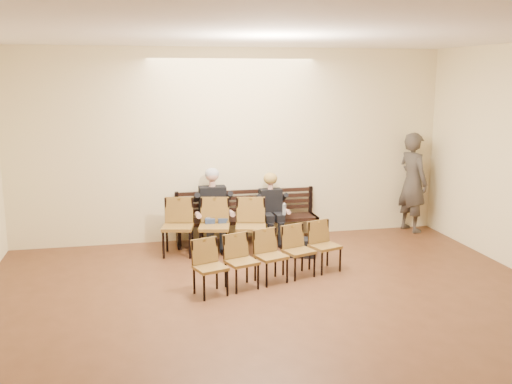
{
  "coord_description": "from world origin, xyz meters",
  "views": [
    {
      "loc": [
        -1.77,
        -5.25,
        2.99
      ],
      "look_at": [
        0.23,
        4.05,
        1.05
      ],
      "focal_mm": 40.0,
      "sensor_mm": 36.0,
      "label": 1
    }
  ],
  "objects_px": {
    "bench": "(248,230)",
    "chair_row_front": "(214,227)",
    "bag": "(302,247)",
    "chair_row_back": "(271,257)",
    "seated_man": "(213,208)",
    "seated_woman": "(272,211)",
    "laptop": "(214,219)",
    "water_bottle": "(284,216)",
    "passerby": "(413,175)"
  },
  "relations": [
    {
      "from": "bag",
      "to": "passerby",
      "type": "height_order",
      "value": "passerby"
    },
    {
      "from": "seated_woman",
      "to": "chair_row_back",
      "type": "xyz_separation_m",
      "value": [
        -0.49,
        -2.0,
        -0.19
      ]
    },
    {
      "from": "water_bottle",
      "to": "bag",
      "type": "bearing_deg",
      "value": -76.82
    },
    {
      "from": "water_bottle",
      "to": "chair_row_back",
      "type": "bearing_deg",
      "value": -110.76
    },
    {
      "from": "bench",
      "to": "laptop",
      "type": "bearing_deg",
      "value": -152.11
    },
    {
      "from": "laptop",
      "to": "chair_row_front",
      "type": "relative_size",
      "value": 0.17
    },
    {
      "from": "seated_woman",
      "to": "passerby",
      "type": "distance_m",
      "value": 2.93
    },
    {
      "from": "chair_row_front",
      "to": "laptop",
      "type": "bearing_deg",
      "value": 94.72
    },
    {
      "from": "seated_woman",
      "to": "bench",
      "type": "bearing_deg",
      "value": 164.18
    },
    {
      "from": "seated_man",
      "to": "passerby",
      "type": "distance_m",
      "value": 3.97
    },
    {
      "from": "bench",
      "to": "seated_woman",
      "type": "distance_m",
      "value": 0.57
    },
    {
      "from": "laptop",
      "to": "bag",
      "type": "height_order",
      "value": "laptop"
    },
    {
      "from": "seated_man",
      "to": "passerby",
      "type": "xyz_separation_m",
      "value": [
        3.94,
        0.22,
        0.41
      ]
    },
    {
      "from": "seated_man",
      "to": "bench",
      "type": "bearing_deg",
      "value": 10.57
    },
    {
      "from": "chair_row_front",
      "to": "chair_row_back",
      "type": "height_order",
      "value": "chair_row_front"
    },
    {
      "from": "bag",
      "to": "chair_row_back",
      "type": "relative_size",
      "value": 0.17
    },
    {
      "from": "water_bottle",
      "to": "passerby",
      "type": "height_order",
      "value": "passerby"
    },
    {
      "from": "seated_man",
      "to": "passerby",
      "type": "relative_size",
      "value": 0.63
    },
    {
      "from": "chair_row_front",
      "to": "chair_row_back",
      "type": "xyz_separation_m",
      "value": [
        0.63,
        -1.47,
        -0.09
      ]
    },
    {
      "from": "chair_row_back",
      "to": "seated_man",
      "type": "bearing_deg",
      "value": 87.29
    },
    {
      "from": "seated_woman",
      "to": "seated_man",
      "type": "bearing_deg",
      "value": 180.0
    },
    {
      "from": "water_bottle",
      "to": "chair_row_back",
      "type": "xyz_separation_m",
      "value": [
        -0.66,
        -1.73,
        -0.17
      ]
    },
    {
      "from": "bag",
      "to": "chair_row_back",
      "type": "height_order",
      "value": "chair_row_back"
    },
    {
      "from": "seated_woman",
      "to": "passerby",
      "type": "bearing_deg",
      "value": 4.38
    },
    {
      "from": "water_bottle",
      "to": "chair_row_back",
      "type": "distance_m",
      "value": 1.86
    },
    {
      "from": "bench",
      "to": "passerby",
      "type": "height_order",
      "value": "passerby"
    },
    {
      "from": "laptop",
      "to": "passerby",
      "type": "relative_size",
      "value": 0.14
    },
    {
      "from": "seated_man",
      "to": "chair_row_front",
      "type": "bearing_deg",
      "value": -96.52
    },
    {
      "from": "passerby",
      "to": "laptop",
      "type": "bearing_deg",
      "value": 80.9
    },
    {
      "from": "passerby",
      "to": "seated_woman",
      "type": "bearing_deg",
      "value": 78.77
    },
    {
      "from": "bench",
      "to": "seated_woman",
      "type": "height_order",
      "value": "seated_woman"
    },
    {
      "from": "chair_row_front",
      "to": "water_bottle",
      "type": "bearing_deg",
      "value": 23.48
    },
    {
      "from": "bench",
      "to": "chair_row_front",
      "type": "distance_m",
      "value": 0.99
    },
    {
      "from": "seated_woman",
      "to": "water_bottle",
      "type": "distance_m",
      "value": 0.31
    },
    {
      "from": "bench",
      "to": "passerby",
      "type": "bearing_deg",
      "value": 1.74
    },
    {
      "from": "bench",
      "to": "seated_man",
      "type": "bearing_deg",
      "value": -169.43
    },
    {
      "from": "seated_man",
      "to": "chair_row_back",
      "type": "distance_m",
      "value": 2.1
    },
    {
      "from": "seated_man",
      "to": "laptop",
      "type": "bearing_deg",
      "value": -95.64
    },
    {
      "from": "bench",
      "to": "chair_row_front",
      "type": "relative_size",
      "value": 1.49
    },
    {
      "from": "seated_man",
      "to": "laptop",
      "type": "xyz_separation_m",
      "value": [
        -0.02,
        -0.23,
        -0.14
      ]
    },
    {
      "from": "seated_man",
      "to": "seated_woman",
      "type": "xyz_separation_m",
      "value": [
        1.07,
        0.0,
        -0.12
      ]
    },
    {
      "from": "seated_woman",
      "to": "laptop",
      "type": "distance_m",
      "value": 1.11
    },
    {
      "from": "seated_woman",
      "to": "laptop",
      "type": "relative_size",
      "value": 3.82
    },
    {
      "from": "seated_man",
      "to": "laptop",
      "type": "relative_size",
      "value": 4.63
    },
    {
      "from": "seated_man",
      "to": "bag",
      "type": "bearing_deg",
      "value": -33.47
    },
    {
      "from": "bag",
      "to": "chair_row_front",
      "type": "relative_size",
      "value": 0.24
    },
    {
      "from": "water_bottle",
      "to": "bag",
      "type": "relative_size",
      "value": 0.52
    },
    {
      "from": "laptop",
      "to": "water_bottle",
      "type": "bearing_deg",
      "value": 13.3
    },
    {
      "from": "seated_woman",
      "to": "water_bottle",
      "type": "height_order",
      "value": "seated_woman"
    },
    {
      "from": "chair_row_front",
      "to": "bench",
      "type": "bearing_deg",
      "value": 54.65
    }
  ]
}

